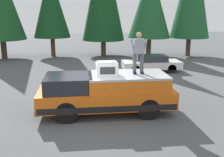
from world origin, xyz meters
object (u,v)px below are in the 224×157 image
Objects in this scene: compressor_unit at (107,69)px; parked_car_white at (152,63)px; pickup_truck at (106,93)px; person_on_truck_bed at (139,52)px.

parked_car_white is at bearing -26.66° from compressor_unit.
person_on_truck_bed is at bearing -88.74° from pickup_truck.
pickup_truck is 3.28× the size of person_on_truck_bed.
compressor_unit is (-0.16, -0.01, 1.05)m from pickup_truck.
person_on_truck_bed reaches higher than parked_car_white.
pickup_truck is at bearing 152.83° from parked_car_white.
compressor_unit reaches higher than pickup_truck.
person_on_truck_bed is at bearing -81.99° from compressor_unit.
compressor_unit is at bearing -177.08° from pickup_truck.
pickup_truck is at bearing 91.26° from person_on_truck_bed.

